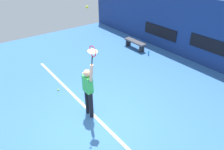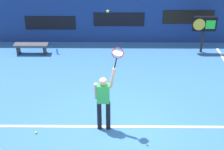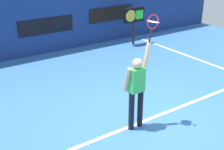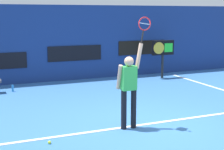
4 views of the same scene
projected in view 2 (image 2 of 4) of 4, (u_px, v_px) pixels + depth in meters
ground_plane at (121, 129)px, 9.48m from camera, size 18.00×18.00×0.00m
back_wall at (119, 10)px, 14.17m from camera, size 18.00×0.20×2.98m
sponsor_banner_center at (119, 20)px, 14.27m from camera, size 2.20×0.03×0.60m
sponsor_banner_portside at (50, 23)px, 14.37m from camera, size 2.20×0.03×0.60m
sponsor_banner_starboard at (188, 17)px, 14.19m from camera, size 2.20×0.03×0.60m
court_baseline at (121, 127)px, 9.57m from camera, size 10.00×0.10×0.01m
tennis_player at (104, 99)px, 9.02m from camera, size 0.59×0.31×1.99m
tennis_racket at (117, 54)px, 8.33m from camera, size 0.36×0.27×0.62m
tennis_ball at (108, 11)px, 7.83m from camera, size 0.07×0.07×0.07m
scoreboard_clock at (204, 25)px, 13.34m from camera, size 0.96×0.20×1.57m
court_bench at (31, 46)px, 13.62m from camera, size 1.40×0.36×0.45m
water_bottle at (57, 51)px, 13.72m from camera, size 0.07×0.07×0.24m
spare_ball at (36, 133)px, 9.30m from camera, size 0.07×0.07×0.07m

